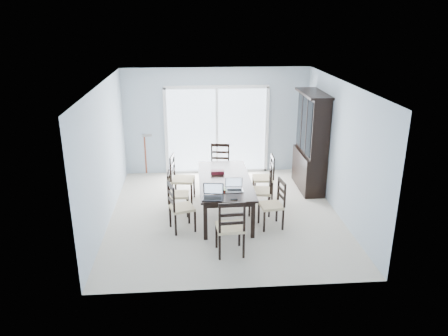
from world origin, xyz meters
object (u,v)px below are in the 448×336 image
at_px(chair_right_near, 276,199).
at_px(laptop_silver, 234,188).
at_px(china_hutch, 311,143).
at_px(hot_tub, 178,142).
at_px(chair_right_far, 267,172).
at_px(chair_left_mid, 174,189).
at_px(dining_table, 225,183).
at_px(chair_left_near, 177,202).
at_px(chair_left_far, 178,173).
at_px(laptop_dark, 213,196).
at_px(chair_end_near, 231,222).
at_px(chair_end_far, 220,161).
at_px(cell_phone, 234,199).
at_px(chair_right_mid, 265,185).
at_px(game_box, 217,172).

distance_m(chair_right_near, laptop_silver, 0.81).
xyz_separation_m(china_hutch, hot_tub, (-3.01, 2.23, -0.56)).
bearing_deg(chair_right_far, chair_left_mid, 111.13).
bearing_deg(laptop_silver, dining_table, 103.49).
height_order(chair_left_near, chair_left_mid, chair_left_near).
bearing_deg(hot_tub, chair_right_near, -65.04).
bearing_deg(chair_left_far, laptop_dark, 29.31).
bearing_deg(china_hutch, chair_end_near, -125.85).
relative_size(chair_left_far, chair_end_far, 1.03).
bearing_deg(chair_left_mid, chair_end_far, 146.53).
distance_m(china_hutch, laptop_silver, 2.67).
xyz_separation_m(chair_end_near, laptop_silver, (0.15, 0.99, 0.19)).
xyz_separation_m(dining_table, chair_left_far, (-0.93, 0.74, -0.04)).
bearing_deg(cell_phone, chair_right_near, 25.67).
height_order(china_hutch, chair_left_mid, china_hutch).
height_order(dining_table, laptop_silver, laptop_silver).
relative_size(china_hutch, chair_end_far, 1.92).
bearing_deg(chair_right_far, laptop_dark, 145.84).
height_order(chair_left_mid, chair_right_far, chair_right_far).
bearing_deg(dining_table, chair_right_near, -33.18).
bearing_deg(chair_right_mid, china_hutch, -36.70).
relative_size(laptop_dark, laptop_silver, 1.20).
relative_size(cell_phone, game_box, 0.45).
bearing_deg(cell_phone, china_hutch, 48.45).
bearing_deg(chair_left_near, china_hutch, 104.71).
bearing_deg(chair_end_near, chair_right_far, 63.00).
height_order(china_hutch, chair_left_far, china_hutch).
height_order(chair_right_far, laptop_dark, chair_right_far).
distance_m(chair_left_mid, chair_right_near, 2.02).
relative_size(chair_end_far, cell_phone, 9.68).
xyz_separation_m(chair_right_near, chair_right_mid, (-0.11, 0.60, 0.04)).
distance_m(dining_table, chair_right_far, 1.25).
distance_m(laptop_silver, hot_tub, 4.24).
relative_size(china_hutch, laptop_silver, 6.78).
xyz_separation_m(chair_right_far, laptop_dark, (-1.26, -1.71, 0.23)).
bearing_deg(laptop_silver, game_box, 106.87).
distance_m(cell_phone, game_box, 1.33).
xyz_separation_m(chair_left_mid, chair_end_near, (0.97, -1.68, 0.08)).
height_order(chair_right_near, chair_end_far, chair_end_far).
distance_m(chair_left_mid, laptop_silver, 1.35).
height_order(chair_left_near, cell_phone, chair_left_near).
bearing_deg(chair_right_near, dining_table, 49.25).
bearing_deg(chair_left_near, laptop_dark, 45.87).
distance_m(dining_table, cell_phone, 1.01).
bearing_deg(chair_end_near, chair_left_mid, 115.90).
relative_size(chair_left_near, chair_right_near, 1.02).
relative_size(chair_end_near, laptop_silver, 3.59).
xyz_separation_m(chair_end_far, hot_tub, (-1.00, 1.97, -0.10)).
height_order(china_hutch, chair_end_near, china_hutch).
bearing_deg(chair_right_mid, laptop_silver, 140.70).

